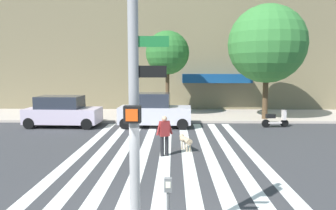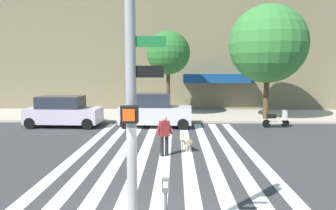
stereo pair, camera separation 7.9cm
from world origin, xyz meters
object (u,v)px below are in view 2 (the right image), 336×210
(street_tree_nearest, at_px, (168,53))
(parked_scooter, at_px, (276,120))
(dog_on_leash, at_px, (185,140))
(parking_meter_curbside, at_px, (166,203))
(parked_car_behind_first, at_px, (155,111))
(parked_car_near_curb, at_px, (63,112))
(street_tree_middle, at_px, (268,44))
(pedestrian_dog_walker, at_px, (164,133))
(traffic_light_pole, at_px, (131,67))

(street_tree_nearest, bearing_deg, parked_scooter, -27.64)
(parked_scooter, relative_size, dog_on_leash, 1.48)
(parking_meter_curbside, distance_m, parked_car_behind_first, 13.33)
(dog_on_leash, bearing_deg, parked_car_behind_first, 106.97)
(parked_car_near_curb, xyz_separation_m, parked_scooter, (12.90, 0.01, -0.44))
(parked_car_behind_first, relative_size, parked_scooter, 2.67)
(parked_car_near_curb, bearing_deg, street_tree_middle, 10.68)
(parking_meter_curbside, distance_m, pedestrian_dog_walker, 6.86)
(pedestrian_dog_walker, bearing_deg, dog_on_leash, 45.78)
(parking_meter_curbside, height_order, parked_car_behind_first, parked_car_behind_first)
(pedestrian_dog_walker, bearing_deg, parked_car_behind_first, 97.17)
(traffic_light_pole, bearing_deg, parking_meter_curbside, 26.67)
(parked_car_behind_first, height_order, street_tree_nearest, street_tree_nearest)
(parking_meter_curbside, bearing_deg, dog_on_leash, 85.57)
(parked_car_behind_first, distance_m, street_tree_middle, 8.80)
(traffic_light_pole, bearing_deg, pedestrian_dog_walker, 87.63)
(parked_car_near_curb, relative_size, dog_on_leash, 4.06)
(parking_meter_curbside, distance_m, street_tree_nearest, 17.12)
(parked_car_behind_first, distance_m, street_tree_nearest, 5.08)
(parked_car_behind_first, height_order, parked_scooter, parked_car_behind_first)
(traffic_light_pole, bearing_deg, dog_on_leash, 81.70)
(parked_scooter, distance_m, street_tree_middle, 5.26)
(parked_scooter, bearing_deg, traffic_light_pole, -116.54)
(parked_car_near_curb, relative_size, street_tree_middle, 0.59)
(parking_meter_curbside, bearing_deg, street_tree_nearest, 91.25)
(parking_meter_curbside, bearing_deg, traffic_light_pole, -153.33)
(parking_meter_curbside, height_order, street_tree_middle, street_tree_middle)
(parked_car_near_curb, xyz_separation_m, street_tree_middle, (12.94, 2.44, 4.22))
(traffic_light_pole, relative_size, parking_meter_curbside, 4.26)
(street_tree_middle, relative_size, dog_on_leash, 6.89)
(traffic_light_pole, distance_m, parking_meter_curbside, 2.57)
(parking_meter_curbside, relative_size, parked_car_behind_first, 0.31)
(street_tree_nearest, bearing_deg, pedestrian_dog_walker, -89.49)
(street_tree_nearest, height_order, dog_on_leash, street_tree_nearest)
(parked_car_behind_first, bearing_deg, pedestrian_dog_walker, -82.83)
(parked_car_behind_first, xyz_separation_m, pedestrian_dog_walker, (0.81, -6.43, -0.03))
(parked_car_behind_first, bearing_deg, street_tree_middle, 18.39)
(traffic_light_pole, height_order, street_tree_middle, street_tree_middle)
(traffic_light_pole, xyz_separation_m, street_tree_middle, (6.83, 16.01, 1.62))
(parked_car_behind_first, xyz_separation_m, dog_on_leash, (1.69, -5.53, -0.51))
(dog_on_leash, bearing_deg, parking_meter_curbside, -94.43)
(street_tree_middle, xyz_separation_m, pedestrian_dog_walker, (-6.53, -8.87, -4.21))
(traffic_light_pole, height_order, parked_car_behind_first, traffic_light_pole)
(parking_meter_curbside, bearing_deg, pedestrian_dog_walker, 92.31)
(parking_meter_curbside, height_order, parked_scooter, parking_meter_curbside)
(traffic_light_pole, bearing_deg, parked_car_behind_first, 92.16)
(parking_meter_curbside, height_order, pedestrian_dog_walker, pedestrian_dog_walker)
(traffic_light_pole, bearing_deg, street_tree_nearest, 89.30)
(traffic_light_pole, xyz_separation_m, parked_car_behind_first, (-0.51, 13.57, -2.56))
(traffic_light_pole, height_order, dog_on_leash, traffic_light_pole)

